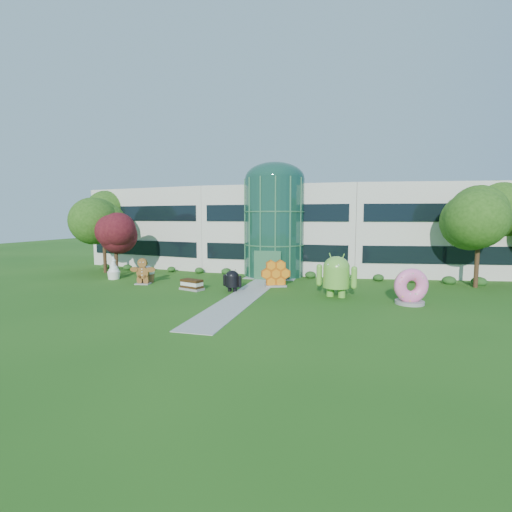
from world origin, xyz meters
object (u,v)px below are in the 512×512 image
(gingerbread, at_px, (143,271))
(android_green, at_px, (336,273))
(android_black, at_px, (232,279))
(donut, at_px, (410,286))

(gingerbread, bearing_deg, android_green, -11.01)
(android_black, distance_m, gingerbread, 8.82)
(android_green, height_order, donut, android_green)
(android_green, xyz_separation_m, android_black, (-8.17, -0.16, -0.80))
(android_black, height_order, gingerbread, gingerbread)
(android_black, distance_m, donut, 13.23)
(android_green, distance_m, android_black, 8.21)
(gingerbread, bearing_deg, android_black, -14.80)
(android_green, relative_size, gingerbread, 1.41)
(android_green, relative_size, android_black, 1.79)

